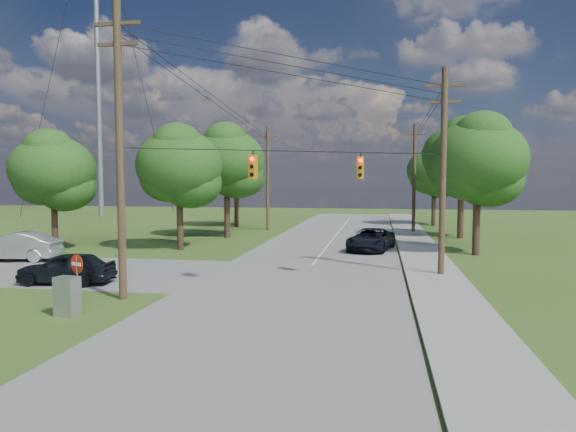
% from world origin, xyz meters
% --- Properties ---
extents(ground, '(140.00, 140.00, 0.00)m').
position_xyz_m(ground, '(0.00, 0.00, 0.00)').
color(ground, '#3A581D').
rests_on(ground, ground).
extents(main_road, '(10.00, 100.00, 0.03)m').
position_xyz_m(main_road, '(2.00, 5.00, 0.01)').
color(main_road, gray).
rests_on(main_road, ground).
extents(sidewalk_east, '(2.60, 100.00, 0.12)m').
position_xyz_m(sidewalk_east, '(8.70, 5.00, 0.06)').
color(sidewalk_east, gray).
rests_on(sidewalk_east, ground).
extents(pole_sw, '(2.00, 0.32, 12.00)m').
position_xyz_m(pole_sw, '(-4.60, 0.40, 6.23)').
color(pole_sw, brown).
rests_on(pole_sw, ground).
extents(pole_ne, '(2.00, 0.32, 10.50)m').
position_xyz_m(pole_ne, '(8.90, 8.00, 5.47)').
color(pole_ne, brown).
rests_on(pole_ne, ground).
extents(pole_north_e, '(2.00, 0.32, 10.00)m').
position_xyz_m(pole_north_e, '(8.90, 30.00, 5.13)').
color(pole_north_e, brown).
rests_on(pole_north_e, ground).
extents(pole_north_w, '(2.00, 0.32, 10.00)m').
position_xyz_m(pole_north_w, '(-5.00, 30.00, 5.13)').
color(pole_north_w, brown).
rests_on(pole_north_w, ground).
extents(power_lines, '(13.93, 29.62, 4.93)m').
position_xyz_m(power_lines, '(1.50, 11.54, 9.15)').
color(power_lines, black).
rests_on(power_lines, ground).
extents(traffic_signals, '(4.91, 3.27, 1.05)m').
position_xyz_m(traffic_signals, '(2.55, 4.43, 5.50)').
color(traffic_signals, orange).
rests_on(traffic_signals, ground).
extents(radio_mast, '(0.70, 0.70, 45.00)m').
position_xyz_m(radio_mast, '(-32.00, 46.00, 22.50)').
color(radio_mast, '#979A9D').
rests_on(radio_mast, ground).
extents(tree_w_near, '(6.00, 6.00, 8.40)m').
position_xyz_m(tree_w_near, '(-8.00, 15.00, 5.92)').
color(tree_w_near, '#422E21').
rests_on(tree_w_near, ground).
extents(tree_w_mid, '(6.40, 6.40, 9.22)m').
position_xyz_m(tree_w_mid, '(-7.00, 23.00, 6.58)').
color(tree_w_mid, '#422E21').
rests_on(tree_w_mid, ground).
extents(tree_w_far, '(6.00, 6.00, 8.73)m').
position_xyz_m(tree_w_far, '(-9.00, 33.00, 6.25)').
color(tree_w_far, '#422E21').
rests_on(tree_w_far, ground).
extents(tree_e_near, '(6.20, 6.20, 8.81)m').
position_xyz_m(tree_e_near, '(12.00, 16.00, 6.25)').
color(tree_e_near, '#422E21').
rests_on(tree_e_near, ground).
extents(tree_e_mid, '(6.60, 6.60, 9.64)m').
position_xyz_m(tree_e_mid, '(12.50, 26.00, 6.91)').
color(tree_e_mid, '#422E21').
rests_on(tree_e_mid, ground).
extents(tree_e_far, '(5.80, 5.80, 8.32)m').
position_xyz_m(tree_e_far, '(11.50, 38.00, 5.92)').
color(tree_e_far, '#422E21').
rests_on(tree_e_far, ground).
extents(tree_cross_n, '(5.60, 5.60, 7.91)m').
position_xyz_m(tree_cross_n, '(-16.00, 12.50, 5.59)').
color(tree_cross_n, '#422E21').
rests_on(tree_cross_n, ground).
extents(car_cross_dark, '(4.57, 2.21, 1.50)m').
position_xyz_m(car_cross_dark, '(-8.67, 2.70, 0.78)').
color(car_cross_dark, black).
rests_on(car_cross_dark, cross_road).
extents(car_cross_silver, '(5.41, 2.59, 1.71)m').
position_xyz_m(car_cross_silver, '(-15.88, 8.45, 0.89)').
color(car_cross_silver, '#A3A6AA').
rests_on(car_cross_silver, cross_road).
extents(car_main_north, '(3.63, 5.87, 1.52)m').
position_xyz_m(car_main_north, '(5.21, 16.86, 0.79)').
color(car_main_north, black).
rests_on(car_main_north, main_road).
extents(control_cabinet, '(0.87, 0.68, 1.43)m').
position_xyz_m(control_cabinet, '(-5.26, -2.42, 0.71)').
color(control_cabinet, '#979A9D').
rests_on(control_cabinet, ground).
extents(do_not_enter_sign, '(0.67, 0.31, 2.16)m').
position_xyz_m(do_not_enter_sign, '(-5.22, -1.83, 1.59)').
color(do_not_enter_sign, '#979A9D').
rests_on(do_not_enter_sign, ground).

